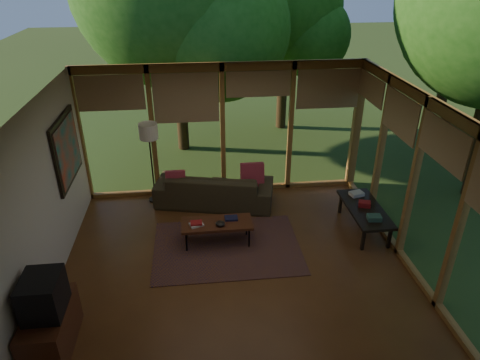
{
  "coord_description": "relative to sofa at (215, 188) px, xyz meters",
  "views": [
    {
      "loc": [
        -0.55,
        -5.49,
        4.41
      ],
      "look_at": [
        0.14,
        0.7,
        1.17
      ],
      "focal_mm": 32.0,
      "sensor_mm": 36.0,
      "label": 1
    }
  ],
  "objects": [
    {
      "name": "floor",
      "position": [
        0.22,
        -2.0,
        -0.34
      ],
      "size": [
        5.5,
        5.5,
        0.0
      ],
      "primitive_type": "plane",
      "color": "brown",
      "rests_on": "ground"
    },
    {
      "name": "ceiling",
      "position": [
        0.22,
        -2.0,
        2.36
      ],
      "size": [
        5.5,
        5.5,
        0.0
      ],
      "primitive_type": "plane",
      "rotation": [
        3.14,
        0.0,
        0.0
      ],
      "color": "silver",
      "rests_on": "ground"
    },
    {
      "name": "wall_left",
      "position": [
        -2.53,
        -2.0,
        1.01
      ],
      "size": [
        0.04,
        5.0,
        2.7
      ],
      "primitive_type": "cube",
      "color": "beige",
      "rests_on": "ground"
    },
    {
      "name": "wall_front",
      "position": [
        0.22,
        -4.5,
        1.01
      ],
      "size": [
        5.5,
        0.04,
        2.7
      ],
      "primitive_type": "cube",
      "color": "beige",
      "rests_on": "ground"
    },
    {
      "name": "window_wall_back",
      "position": [
        0.22,
        0.5,
        1.01
      ],
      "size": [
        5.5,
        0.12,
        2.7
      ],
      "primitive_type": "cube",
      "color": "olive",
      "rests_on": "ground"
    },
    {
      "name": "window_wall_right",
      "position": [
        2.97,
        -2.0,
        1.01
      ],
      "size": [
        0.12,
        5.0,
        2.7
      ],
      "primitive_type": "cube",
      "color": "olive",
      "rests_on": "ground"
    },
    {
      "name": "exterior_lawn",
      "position": [
        8.22,
        6.0,
        -0.35
      ],
      "size": [
        40.0,
        40.0,
        0.0
      ],
      "primitive_type": "plane",
      "color": "#344F1D",
      "rests_on": "ground"
    },
    {
      "name": "tree_ne",
      "position": [
        2.18,
        4.28,
        2.97
      ],
      "size": [
        2.99,
        2.99,
        4.82
      ],
      "color": "#372914",
      "rests_on": "ground"
    },
    {
      "name": "tree_far",
      "position": [
        6.22,
        2.89,
        2.99
      ],
      "size": [
        3.14,
        3.14,
        4.91
      ],
      "color": "#372914",
      "rests_on": "ground"
    },
    {
      "name": "rug",
      "position": [
        0.12,
        -1.54,
        -0.33
      ],
      "size": [
        2.48,
        1.76,
        0.01
      ],
      "primitive_type": "cube",
      "color": "brown",
      "rests_on": "floor"
    },
    {
      "name": "sofa",
      "position": [
        0.0,
        0.0,
        0.0
      ],
      "size": [
        2.44,
        1.39,
        0.67
      ],
      "primitive_type": "imported",
      "rotation": [
        0.0,
        0.0,
        2.91
      ],
      "color": "#3A311D",
      "rests_on": "floor"
    },
    {
      "name": "pillow_left",
      "position": [
        -0.75,
        -0.05,
        0.23
      ],
      "size": [
        0.38,
        0.2,
        0.4
      ],
      "primitive_type": "cube",
      "rotation": [
        -0.21,
        0.0,
        0.0
      ],
      "color": "maroon",
      "rests_on": "sofa"
    },
    {
      "name": "pillow_right",
      "position": [
        0.75,
        -0.05,
        0.27
      ],
      "size": [
        0.46,
        0.25,
        0.48
      ],
      "primitive_type": "cube",
      "rotation": [
        -0.21,
        0.0,
        0.0
      ],
      "color": "maroon",
      "rests_on": "sofa"
    },
    {
      "name": "ct_book_lower",
      "position": [
        -0.39,
        -1.44,
        0.11
      ],
      "size": [
        0.26,
        0.23,
        0.03
      ],
      "primitive_type": "cube",
      "rotation": [
        0.0,
        0.0,
        0.34
      ],
      "color": "beige",
      "rests_on": "coffee_table"
    },
    {
      "name": "ct_book_upper",
      "position": [
        -0.39,
        -1.44,
        0.14
      ],
      "size": [
        0.2,
        0.15,
        0.03
      ],
      "primitive_type": "cube",
      "rotation": [
        0.0,
        0.0,
        0.04
      ],
      "color": "maroon",
      "rests_on": "coffee_table"
    },
    {
      "name": "ct_book_side",
      "position": [
        0.21,
        -1.31,
        0.11
      ],
      "size": [
        0.22,
        0.17,
        0.03
      ],
      "primitive_type": "cube",
      "rotation": [
        0.0,
        0.0,
        -0.01
      ],
      "color": "black",
      "rests_on": "coffee_table"
    },
    {
      "name": "ct_bowl",
      "position": [
        0.01,
        -1.49,
        0.13
      ],
      "size": [
        0.16,
        0.16,
        0.07
      ],
      "primitive_type": "ellipsoid",
      "color": "black",
      "rests_on": "coffee_table"
    },
    {
      "name": "media_cabinet",
      "position": [
        -2.25,
        -3.38,
        -0.04
      ],
      "size": [
        0.5,
        1.0,
        0.6
      ],
      "primitive_type": "cube",
      "color": "#512616",
      "rests_on": "floor"
    },
    {
      "name": "television",
      "position": [
        -2.23,
        -3.38,
        0.51
      ],
      "size": [
        0.45,
        0.55,
        0.5
      ],
      "primitive_type": "cube",
      "color": "black",
      "rests_on": "media_cabinet"
    },
    {
      "name": "console_book_a",
      "position": [
        2.62,
        -1.65,
        0.16
      ],
      "size": [
        0.25,
        0.19,
        0.08
      ],
      "primitive_type": "cube",
      "rotation": [
        0.0,
        0.0,
        -0.13
      ],
      "color": "#2F5244",
      "rests_on": "side_console"
    },
    {
      "name": "console_book_b",
      "position": [
        2.62,
        -1.2,
        0.17
      ],
      "size": [
        0.24,
        0.2,
        0.09
      ],
      "primitive_type": "cube",
      "rotation": [
        0.0,
        0.0,
        -0.32
      ],
      "color": "maroon",
      "rests_on": "side_console"
    },
    {
      "name": "console_book_c",
      "position": [
        2.62,
        -0.8,
        0.15
      ],
      "size": [
        0.28,
        0.23,
        0.07
      ],
      "primitive_type": "cube",
      "rotation": [
        0.0,
        0.0,
        0.26
      ],
      "color": "beige",
      "rests_on": "side_console"
    },
    {
      "name": "floor_lamp",
      "position": [
        -1.21,
        0.25,
        1.07
      ],
      "size": [
        0.36,
        0.36,
        1.65
      ],
      "color": "black",
      "rests_on": "floor"
    },
    {
      "name": "coffee_table",
      "position": [
        -0.04,
        -1.39,
        0.05
      ],
      "size": [
        1.2,
        0.5,
        0.43
      ],
      "color": "#512616",
      "rests_on": "floor"
    },
    {
      "name": "side_console",
      "position": [
        2.62,
        -1.25,
        0.07
      ],
      "size": [
        0.6,
        1.4,
        0.46
      ],
      "color": "black",
      "rests_on": "floor"
    },
    {
      "name": "wall_painting",
      "position": [
        -2.49,
        -0.6,
        1.21
      ],
      "size": [
        0.06,
        1.35,
        1.15
      ],
      "color": "black",
      "rests_on": "wall_left"
    }
  ]
}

